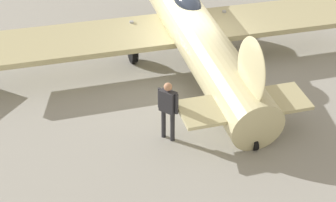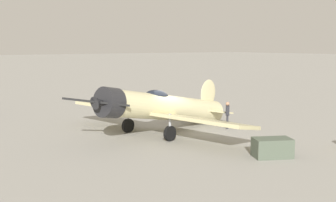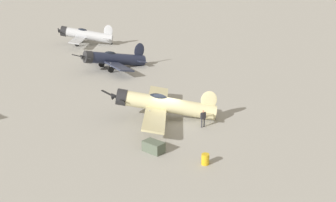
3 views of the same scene
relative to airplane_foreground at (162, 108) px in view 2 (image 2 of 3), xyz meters
The scene contains 4 objects.
ground_plane 1.55m from the airplane_foreground, 78.88° to the right, with size 400.00×400.00×0.00m, color gray.
airplane_foreground is the anchor object (origin of this frame).
ground_crew_mechanic 4.18m from the airplane_foreground, 106.13° to the right, with size 0.47×0.46×1.60m.
equipment_crate 7.22m from the airplane_foreground, behind, with size 1.65×1.93×0.86m.
Camera 2 is at (-19.27, 14.29, 4.97)m, focal length 45.61 mm.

